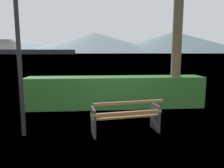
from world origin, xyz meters
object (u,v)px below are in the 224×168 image
Objects in this scene: park_bench at (126,117)px; cargo_ship_large at (28,50)px; fishing_boat_near at (61,54)px; lamp_post at (17,22)px.

park_bench is 0.02× the size of cargo_ship_large.
park_bench is 248.29m from fishing_boat_near.
park_bench is at bearing -72.63° from cargo_ship_large.
lamp_post is (-2.47, 0.05, 2.23)m from park_bench.
cargo_ship_large is at bearing 107.37° from park_bench.
cargo_ship_large reaches higher than lamp_post.
cargo_ship_large is at bearing -138.41° from fishing_boat_near.
cargo_ship_large reaches higher than park_bench.
fishing_boat_near is (-39.53, 245.12, 0.03)m from park_bench.
park_bench is 229.82m from cargo_ship_large.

